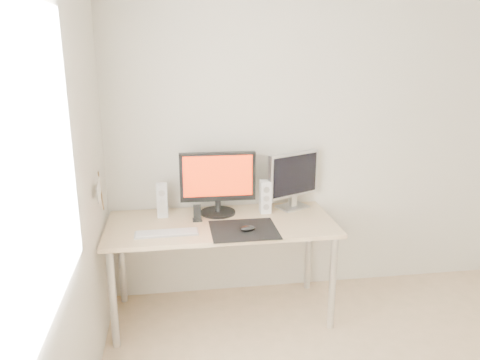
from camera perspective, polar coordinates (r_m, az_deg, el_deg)
wall_back at (r=3.73m, az=11.38°, el=5.24°), size 3.50×0.00×3.50m
wall_left at (r=1.89m, az=-23.24°, el=-6.31°), size 0.00×3.50×3.50m
window_pane at (r=1.81m, az=-23.74°, el=1.04°), size 0.00×1.30×1.30m
mousepad at (r=3.18m, az=0.48°, el=-6.09°), size 0.45×0.40×0.00m
mouse at (r=3.14m, az=0.92°, el=-5.93°), size 0.10×0.06×0.04m
desk at (r=3.34m, az=-2.30°, el=-6.40°), size 1.60×0.70×0.73m
main_monitor at (r=3.40m, az=-2.73°, el=-0.11°), size 0.55×0.26×0.47m
second_monitor at (r=3.55m, az=6.53°, el=0.30°), size 0.42×0.24×0.43m
speaker_left at (r=3.43m, az=-9.46°, el=-2.45°), size 0.08×0.09×0.24m
speaker_right at (r=3.47m, az=3.10°, el=-2.05°), size 0.08×0.09×0.24m
keyboard at (r=3.15m, az=-8.92°, el=-6.40°), size 0.42×0.13×0.02m
phone_dock at (r=3.34m, az=-5.23°, el=-4.39°), size 0.07×0.06×0.12m
pennant at (r=3.10m, az=-16.76°, el=-1.17°), size 0.01×0.23×0.29m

